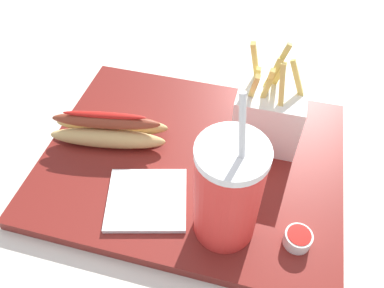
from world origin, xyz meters
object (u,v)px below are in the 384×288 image
Objects in this scene: soda_cup at (228,193)px; napkin_stack at (147,199)px; ketchup_cup_1 at (298,238)px; hot_dog_1 at (109,129)px; fries_basket at (268,113)px.

napkin_stack is at bearing 173.93° from soda_cup.
napkin_stack is (-0.21, 0.01, -0.01)m from ketchup_cup_1.
hot_dog_1 is 0.33m from ketchup_cup_1.
soda_cup is 0.12m from ketchup_cup_1.
ketchup_cup_1 is at bearing -19.85° from hot_dog_1.
fries_basket is at bearing 80.36° from soda_cup.
soda_cup is 0.24m from hot_dog_1.
soda_cup reaches higher than hot_dog_1.
napkin_stack is (0.10, -0.10, -0.02)m from hot_dog_1.
hot_dog_1 is at bearing 160.15° from ketchup_cup_1.
soda_cup is at bearing -179.74° from ketchup_cup_1.
ketchup_cup_1 is at bearing 0.26° from soda_cup.
soda_cup is at bearing -99.64° from fries_basket.
soda_cup reaches higher than ketchup_cup_1.
hot_dog_1 is at bearing 134.09° from napkin_stack.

